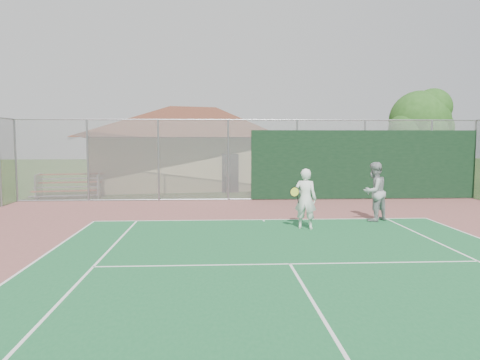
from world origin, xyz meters
name	(u,v)px	position (x,y,z in m)	size (l,w,h in m)	color
back_fence	(299,162)	(2.11, 16.98, 1.67)	(20.08, 0.11, 3.53)	gray
clubhouse	(196,139)	(-2.65, 23.73, 2.67)	(13.21, 9.79, 5.25)	tan
bleachers	(69,185)	(-8.31, 18.53, 0.57)	(3.09, 2.09, 1.07)	#AF4928
tree	(421,123)	(9.66, 21.78, 3.54)	(3.87, 3.66, 5.39)	#342313
player_white_front	(305,199)	(1.07, 10.26, 0.90)	(0.94, 0.79, 1.79)	white
player_grey_back	(374,192)	(3.55, 11.48, 0.95)	(1.17, 1.11, 1.91)	#999B9D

